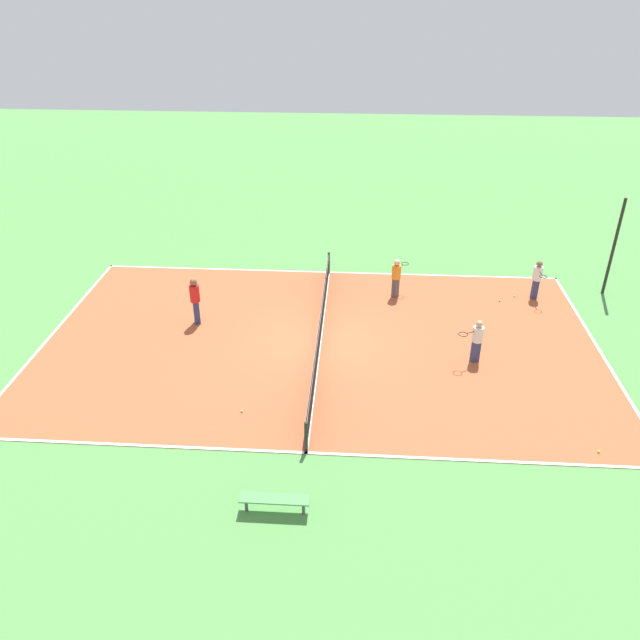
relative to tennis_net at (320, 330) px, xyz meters
The scene contains 13 objects.
ground_plane 0.51m from the tennis_net, ahead, with size 80.00×80.00×0.00m, color #518E47.
court_surface 0.50m from the tennis_net, ahead, with size 11.70×19.43×0.02m.
tennis_net is the anchor object (origin of this frame).
bench 7.96m from the tennis_net, ahead, with size 0.36×1.69×0.45m.
player_far_white 5.32m from the tennis_net, 80.57° to the left, with size 0.72×0.98×1.53m.
player_center_orange 4.64m from the tennis_net, 143.05° to the left, with size 0.95×0.81×1.61m.
player_near_white 9.18m from the tennis_net, 115.27° to the left, with size 0.95×0.39×1.60m.
player_coach_red 4.77m from the tennis_net, 102.75° to the right, with size 0.47×0.47×1.81m.
tennis_ball_near_net 4.65m from the tennis_net, 26.36° to the right, with size 0.07×0.07×0.07m, color #CCE033.
tennis_ball_midcourt 7.74m from the tennis_net, 117.04° to the left, with size 0.07×0.07×0.07m, color #CCE033.
tennis_ball_right_alley 8.53m from the tennis_net, 117.63° to the left, with size 0.07×0.07×0.07m, color #CCE033.
tennis_ball_far_baseline 9.54m from the tennis_net, 56.41° to the left, with size 0.07×0.07×0.07m, color #CCE033.
fence_post_back_left 12.18m from the tennis_net, 112.14° to the left, with size 0.12×0.12×4.00m.
Camera 1 is at (18.72, 1.23, 11.48)m, focal length 35.00 mm.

